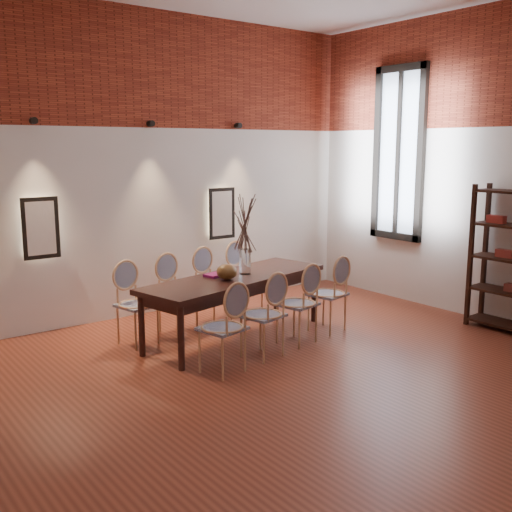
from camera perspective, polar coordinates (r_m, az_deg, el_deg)
floor at (r=5.63m, az=5.66°, el=-13.43°), size 7.00×7.00×0.02m
wall_back at (r=8.11m, az=-11.56°, el=8.37°), size 7.00×0.10×4.00m
brick_band_back at (r=8.11m, az=-11.68°, el=17.23°), size 7.00×0.02×1.50m
niche_left at (r=7.60m, az=-19.89°, el=2.53°), size 0.36×0.06×0.66m
niche_right at (r=8.73m, az=-3.39°, el=4.09°), size 0.36×0.06×0.66m
spot_fixture_left at (r=7.52m, az=-20.42°, el=11.99°), size 0.08×0.10×0.08m
spot_fixture_mid at (r=8.09m, az=-9.99°, el=12.32°), size 0.08×0.10×0.08m
spot_fixture_right at (r=8.82m, az=-1.71°, el=12.30°), size 0.08×0.10×0.08m
window_glass at (r=9.05m, az=13.48°, el=9.45°), size 0.02×0.78×2.38m
window_frame at (r=9.04m, az=13.40°, el=9.45°), size 0.08×0.90×2.50m
window_mullion at (r=9.04m, az=13.40°, el=9.45°), size 0.06×0.06×2.40m
dining_table at (r=7.16m, az=-1.95°, el=-4.85°), size 2.59×1.28×0.75m
chair_near_a at (r=6.04m, az=-3.25°, el=-6.85°), size 0.52×0.52×0.94m
chair_near_b at (r=6.48m, az=0.59°, el=-5.63°), size 0.52×0.52×0.94m
chair_near_c at (r=6.95m, az=3.91°, el=-4.55°), size 0.52×0.52×0.94m
chair_near_d at (r=7.43m, az=6.80°, el=-3.59°), size 0.52×0.52×0.94m
chair_far_a at (r=7.02m, az=-11.23°, el=-4.57°), size 0.52×0.52×0.94m
chair_far_b at (r=7.40m, az=-7.45°, el=-3.67°), size 0.52×0.52×0.94m
chair_far_c at (r=7.81m, az=-4.05°, el=-2.86°), size 0.52×0.52×0.94m
chair_far_d at (r=8.25m, az=-1.01°, el=-2.11°), size 0.52×0.52×0.94m
vase at (r=7.16m, az=-1.05°, el=-0.53°), size 0.14×0.14×0.30m
dried_branches at (r=7.09m, az=-1.07°, el=3.04°), size 0.50×0.50×0.70m
bowl at (r=6.88m, az=-2.79°, el=-1.52°), size 0.24×0.24×0.18m
book at (r=7.08m, az=-3.83°, el=-1.80°), size 0.29×0.23×0.03m
shelving_rack at (r=7.92m, az=23.23°, el=-0.33°), size 0.38×1.00×1.80m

